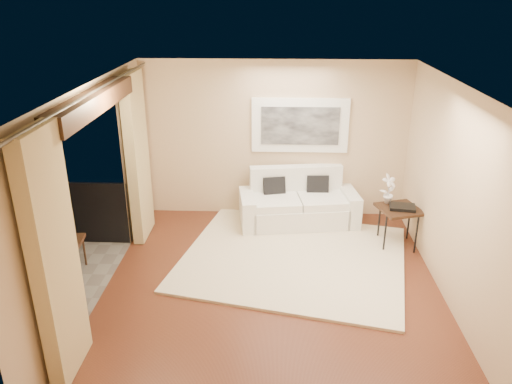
# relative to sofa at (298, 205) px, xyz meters

# --- Properties ---
(floor) EXTENTS (5.00, 5.00, 0.00)m
(floor) POSITION_rel_sofa_xyz_m (-0.41, -2.09, -0.33)
(floor) COLOR brown
(floor) RESTS_ON ground
(room_shell) EXTENTS (5.00, 6.40, 5.00)m
(room_shell) POSITION_rel_sofa_xyz_m (-2.54, -2.09, 2.19)
(room_shell) COLOR white
(room_shell) RESTS_ON ground
(balcony) EXTENTS (1.81, 2.60, 1.17)m
(balcony) POSITION_rel_sofa_xyz_m (-3.72, -2.09, -0.16)
(balcony) COLOR #605B56
(balcony) RESTS_ON ground
(curtains) EXTENTS (0.16, 4.80, 2.64)m
(curtains) POSITION_rel_sofa_xyz_m (-2.52, -2.09, 1.00)
(curtains) COLOR tan
(curtains) RESTS_ON ground
(artwork) EXTENTS (1.62, 0.07, 0.92)m
(artwork) POSITION_rel_sofa_xyz_m (0.01, 0.37, 1.29)
(artwork) COLOR white
(artwork) RESTS_ON room_shell
(rug) EXTENTS (3.73, 3.42, 0.04)m
(rug) POSITION_rel_sofa_xyz_m (-0.10, -1.25, -0.31)
(rug) COLOR #F4E6C4
(rug) RESTS_ON floor
(sofa) EXTENTS (2.06, 1.11, 0.94)m
(sofa) POSITION_rel_sofa_xyz_m (0.00, 0.00, 0.00)
(sofa) COLOR white
(sofa) RESTS_ON floor
(side_table) EXTENTS (0.73, 0.73, 0.64)m
(side_table) POSITION_rel_sofa_xyz_m (1.52, -0.75, 0.25)
(side_table) COLOR #311C10
(side_table) RESTS_ON floor
(tray) EXTENTS (0.42, 0.34, 0.05)m
(tray) POSITION_rel_sofa_xyz_m (1.55, -0.77, 0.33)
(tray) COLOR black
(tray) RESTS_ON side_table
(orchid) EXTENTS (0.30, 0.27, 0.47)m
(orchid) POSITION_rel_sofa_xyz_m (1.36, -0.57, 0.54)
(orchid) COLOR white
(orchid) RESTS_ON side_table
(bistro_table) EXTENTS (0.66, 0.66, 0.68)m
(bistro_table) POSITION_rel_sofa_xyz_m (-3.91, -2.19, 0.26)
(bistro_table) COLOR #311C10
(bistro_table) RESTS_ON balcony
(balcony_chair_far) EXTENTS (0.49, 0.49, 1.03)m
(balcony_chair_far) POSITION_rel_sofa_xyz_m (-3.29, -1.85, 0.27)
(balcony_chair_far) COLOR #311C10
(balcony_chair_far) RESTS_ON balcony
(balcony_chair_near) EXTENTS (0.47, 0.48, 1.07)m
(balcony_chair_near) POSITION_rel_sofa_xyz_m (-3.08, -2.98, 0.29)
(balcony_chair_near) COLOR #311C10
(balcony_chair_near) RESTS_ON balcony
(candle) EXTENTS (0.06, 0.06, 0.07)m
(candle) POSITION_rel_sofa_xyz_m (-3.91, -2.06, 0.38)
(candle) COLOR red
(candle) RESTS_ON bistro_table
(glass_a) EXTENTS (0.06, 0.06, 0.12)m
(glass_a) POSITION_rel_sofa_xyz_m (-3.76, -2.25, 0.40)
(glass_a) COLOR silver
(glass_a) RESTS_ON bistro_table
(glass_b) EXTENTS (0.06, 0.06, 0.12)m
(glass_b) POSITION_rel_sofa_xyz_m (-3.70, -2.12, 0.40)
(glass_b) COLOR white
(glass_b) RESTS_ON bistro_table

